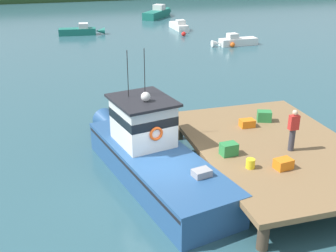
{
  "coord_description": "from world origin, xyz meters",
  "views": [
    {
      "loc": [
        -3.39,
        -13.26,
        8.39
      ],
      "look_at": [
        1.2,
        2.53,
        1.4
      ],
      "focal_mm": 45.78,
      "sensor_mm": 36.0,
      "label": 1
    }
  ],
  "objects_px": {
    "deckhand_by_the_boat": "(293,129)",
    "crate_single_by_cleat": "(283,164)",
    "main_fishing_boat": "(151,153)",
    "moored_boat_far_right": "(158,13)",
    "moored_boat_mid_harbor": "(180,26)",
    "crate_stack_mid_dock": "(229,149)",
    "mooring_buoy_spare_mooring": "(232,45)",
    "moored_boat_near_channel": "(235,41)",
    "mooring_buoy_outer": "(184,34)",
    "moored_boat_off_the_point": "(81,31)",
    "crate_stack_near_edge": "(264,116)",
    "bait_bucket": "(250,163)",
    "crate_single_far": "(247,123)"
  },
  "relations": [
    {
      "from": "deckhand_by_the_boat",
      "to": "crate_single_by_cleat",
      "type": "bearing_deg",
      "value": -130.38
    },
    {
      "from": "deckhand_by_the_boat",
      "to": "moored_boat_mid_harbor",
      "type": "relative_size",
      "value": 0.38
    },
    {
      "from": "moored_boat_off_the_point",
      "to": "moored_boat_far_right",
      "type": "bearing_deg",
      "value": 39.78
    },
    {
      "from": "moored_boat_near_channel",
      "to": "mooring_buoy_outer",
      "type": "distance_m",
      "value": 6.16
    },
    {
      "from": "deckhand_by_the_boat",
      "to": "mooring_buoy_spare_mooring",
      "type": "relative_size",
      "value": 3.7
    },
    {
      "from": "crate_single_by_cleat",
      "to": "deckhand_by_the_boat",
      "type": "xyz_separation_m",
      "value": [
        1.01,
        1.19,
        0.68
      ]
    },
    {
      "from": "moored_boat_far_right",
      "to": "moored_boat_off_the_point",
      "type": "distance_m",
      "value": 13.39
    },
    {
      "from": "mooring_buoy_outer",
      "to": "bait_bucket",
      "type": "bearing_deg",
      "value": -103.64
    },
    {
      "from": "crate_single_far",
      "to": "mooring_buoy_spare_mooring",
      "type": "bearing_deg",
      "value": 67.39
    },
    {
      "from": "moored_boat_far_right",
      "to": "moored_boat_mid_harbor",
      "type": "distance_m",
      "value": 8.68
    },
    {
      "from": "main_fishing_boat",
      "to": "moored_boat_far_right",
      "type": "relative_size",
      "value": 1.85
    },
    {
      "from": "moored_boat_mid_harbor",
      "to": "crate_stack_mid_dock",
      "type": "bearing_deg",
      "value": -104.4
    },
    {
      "from": "mooring_buoy_outer",
      "to": "mooring_buoy_spare_mooring",
      "type": "distance_m",
      "value": 6.47
    },
    {
      "from": "crate_stack_near_edge",
      "to": "crate_single_far",
      "type": "bearing_deg",
      "value": -159.61
    },
    {
      "from": "bait_bucket",
      "to": "deckhand_by_the_boat",
      "type": "distance_m",
      "value": 2.36
    },
    {
      "from": "moored_boat_near_channel",
      "to": "moored_boat_mid_harbor",
      "type": "xyz_separation_m",
      "value": [
        -2.47,
        8.73,
        -0.0
      ]
    },
    {
      "from": "crate_single_far",
      "to": "moored_boat_mid_harbor",
      "type": "height_order",
      "value": "crate_single_far"
    },
    {
      "from": "main_fishing_boat",
      "to": "crate_stack_mid_dock",
      "type": "bearing_deg",
      "value": -26.87
    },
    {
      "from": "moored_boat_far_right",
      "to": "crate_stack_mid_dock",
      "type": "bearing_deg",
      "value": -101.2
    },
    {
      "from": "deckhand_by_the_boat",
      "to": "moored_boat_off_the_point",
      "type": "distance_m",
      "value": 31.68
    },
    {
      "from": "moored_boat_far_right",
      "to": "mooring_buoy_outer",
      "type": "xyz_separation_m",
      "value": [
        -0.58,
        -12.1,
        -0.3
      ]
    },
    {
      "from": "deckhand_by_the_boat",
      "to": "moored_boat_far_right",
      "type": "relative_size",
      "value": 0.3
    },
    {
      "from": "crate_stack_near_edge",
      "to": "moored_boat_far_right",
      "type": "bearing_deg",
      "value": 82.29
    },
    {
      "from": "crate_stack_near_edge",
      "to": "moored_boat_mid_harbor",
      "type": "xyz_separation_m",
      "value": [
        5.09,
        28.24,
        -1.06
      ]
    },
    {
      "from": "crate_stack_mid_dock",
      "to": "deckhand_by_the_boat",
      "type": "bearing_deg",
      "value": -7.27
    },
    {
      "from": "moored_boat_mid_harbor",
      "to": "crate_single_by_cleat",
      "type": "bearing_deg",
      "value": -101.39
    },
    {
      "from": "crate_stack_near_edge",
      "to": "moored_boat_near_channel",
      "type": "distance_m",
      "value": 20.95
    },
    {
      "from": "deckhand_by_the_boat",
      "to": "moored_boat_far_right",
      "type": "bearing_deg",
      "value": 82.26
    },
    {
      "from": "main_fishing_boat",
      "to": "moored_boat_near_channel",
      "type": "height_order",
      "value": "main_fishing_boat"
    },
    {
      "from": "crate_single_by_cleat",
      "to": "moored_boat_off_the_point",
      "type": "bearing_deg",
      "value": 96.8
    },
    {
      "from": "crate_stack_mid_dock",
      "to": "mooring_buoy_spare_mooring",
      "type": "bearing_deg",
      "value": 65.38
    },
    {
      "from": "crate_stack_mid_dock",
      "to": "moored_boat_far_right",
      "type": "xyz_separation_m",
      "value": [
        7.82,
        39.52,
        -0.91
      ]
    },
    {
      "from": "main_fishing_boat",
      "to": "crate_single_far",
      "type": "xyz_separation_m",
      "value": [
        4.47,
        0.89,
        0.36
      ]
    },
    {
      "from": "mooring_buoy_outer",
      "to": "mooring_buoy_spare_mooring",
      "type": "relative_size",
      "value": 1.0
    },
    {
      "from": "bait_bucket",
      "to": "moored_boat_near_channel",
      "type": "relative_size",
      "value": 0.08
    },
    {
      "from": "crate_stack_mid_dock",
      "to": "moored_boat_far_right",
      "type": "height_order",
      "value": "crate_stack_mid_dock"
    },
    {
      "from": "main_fishing_boat",
      "to": "deckhand_by_the_boat",
      "type": "distance_m",
      "value": 5.42
    },
    {
      "from": "crate_stack_near_edge",
      "to": "mooring_buoy_outer",
      "type": "distance_m",
      "value": 25.24
    },
    {
      "from": "mooring_buoy_spare_mooring",
      "to": "moored_boat_off_the_point",
      "type": "bearing_deg",
      "value": 142.48
    },
    {
      "from": "moored_boat_far_right",
      "to": "mooring_buoy_outer",
      "type": "distance_m",
      "value": 12.11
    },
    {
      "from": "crate_single_by_cleat",
      "to": "moored_boat_near_channel",
      "type": "height_order",
      "value": "crate_single_by_cleat"
    },
    {
      "from": "main_fishing_boat",
      "to": "crate_stack_near_edge",
      "type": "relative_size",
      "value": 16.61
    },
    {
      "from": "bait_bucket",
      "to": "moored_boat_mid_harbor",
      "type": "relative_size",
      "value": 0.08
    },
    {
      "from": "crate_stack_mid_dock",
      "to": "mooring_buoy_outer",
      "type": "relative_size",
      "value": 1.36
    },
    {
      "from": "bait_bucket",
      "to": "mooring_buoy_spare_mooring",
      "type": "relative_size",
      "value": 0.77
    },
    {
      "from": "deckhand_by_the_boat",
      "to": "mooring_buoy_spare_mooring",
      "type": "height_order",
      "value": "deckhand_by_the_boat"
    },
    {
      "from": "main_fishing_boat",
      "to": "crate_single_by_cleat",
      "type": "height_order",
      "value": "main_fishing_boat"
    },
    {
      "from": "moored_boat_off_the_point",
      "to": "crate_single_by_cleat",
      "type": "bearing_deg",
      "value": -83.2
    },
    {
      "from": "moored_boat_far_right",
      "to": "moored_boat_off_the_point",
      "type": "xyz_separation_m",
      "value": [
        -10.29,
        -8.57,
        -0.13
      ]
    },
    {
      "from": "moored_boat_near_channel",
      "to": "moored_boat_mid_harbor",
      "type": "bearing_deg",
      "value": 105.77
    }
  ]
}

